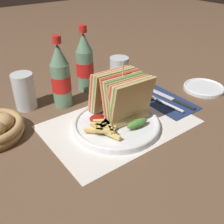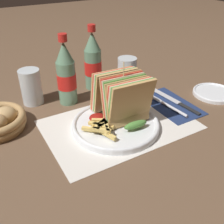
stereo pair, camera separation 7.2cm
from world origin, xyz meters
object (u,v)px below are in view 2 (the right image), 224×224
coke_bottle_far (93,62)px  glass_near (127,75)px  plate_main (116,124)px  side_saucer (214,93)px  club_sandwich (122,97)px  coke_bottle_near (66,75)px  fork (169,106)px  knife (175,101)px  glass_far (32,89)px

coke_bottle_far → glass_near: 0.13m
plate_main → coke_bottle_far: (0.06, 0.26, 0.08)m
coke_bottle_far → side_saucer: (0.33, -0.26, -0.09)m
club_sandwich → side_saucer: bearing=-2.8°
coke_bottle_near → fork: bearing=-37.2°
fork → glass_near: glass_near is taller
fork → side_saucer: 0.19m
plate_main → fork: 0.20m
club_sandwich → fork: 0.18m
fork → coke_bottle_far: (-0.14, 0.25, 0.09)m
fork → coke_bottle_near: size_ratio=0.85×
coke_bottle_far → side_saucer: bearing=-38.1°
knife → coke_bottle_far: size_ratio=0.92×
plate_main → glass_far: glass_far is taller
fork → glass_near: size_ratio=1.67×
club_sandwich → coke_bottle_far: bearing=82.8°
fork → glass_near: bearing=96.5°
glass_far → side_saucer: (0.55, -0.26, -0.04)m
club_sandwich → knife: (0.21, 0.01, -0.07)m
coke_bottle_near → glass_near: bearing=-2.6°
club_sandwich → coke_bottle_far: 0.24m
coke_bottle_far → plate_main: bearing=-103.4°
coke_bottle_near → coke_bottle_far: 0.13m
club_sandwich → plate_main: bearing=-151.6°
fork → coke_bottle_near: (-0.25, 0.19, 0.09)m
glass_near → side_saucer: (0.23, -0.19, -0.04)m
coke_bottle_far → glass_near: size_ratio=1.97×
fork → side_saucer: bearing=-7.6°
knife → side_saucer: side_saucer is taller
knife → glass_near: 0.19m
knife → coke_bottle_near: coke_bottle_near is taller
fork → side_saucer: size_ratio=1.33×
plate_main → coke_bottle_far: size_ratio=1.10×
knife → coke_bottle_near: bearing=143.9°
plate_main → coke_bottle_near: (-0.06, 0.20, 0.08)m
club_sandwich → glass_near: size_ratio=1.48×
knife → coke_bottle_near: (-0.30, 0.18, 0.09)m
knife → side_saucer: bearing=-14.1°
coke_bottle_near → glass_far: coke_bottle_near is taller
fork → knife: (0.04, 0.02, -0.00)m
plate_main → side_saucer: plate_main is taller
fork → side_saucer: (0.19, -0.01, -0.00)m
plate_main → glass_far: size_ratio=2.16×
coke_bottle_near → glass_near: size_ratio=1.97×
coke_bottle_far → side_saucer: 0.43m
glass_far → plate_main: bearing=-58.2°
knife → coke_bottle_near: 0.36m
fork → glass_near: (-0.04, 0.18, 0.04)m
club_sandwich → knife: size_ratio=0.81×
fork → glass_far: bearing=140.0°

